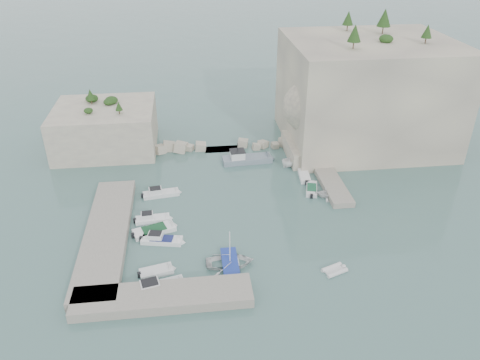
{
  "coord_description": "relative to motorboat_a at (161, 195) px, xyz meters",
  "views": [
    {
      "loc": [
        -6.43,
        -48.17,
        33.97
      ],
      "look_at": [
        0.0,
        6.0,
        3.0
      ],
      "focal_mm": 35.0,
      "sensor_mm": 36.0,
      "label": 1
    }
  ],
  "objects": [
    {
      "name": "quay_west",
      "position": [
        -6.22,
        -9.22,
        0.55
      ],
      "size": [
        5.0,
        24.0,
        1.1
      ],
      "primitive_type": "cube",
      "color": "#9E9689",
      "rests_on": "ground"
    },
    {
      "name": "tender_east_a",
      "position": [
        22.64,
        -3.18,
        0.0
      ],
      "size": [
        3.61,
        3.32,
        1.59
      ],
      "primitive_type": "imported",
      "rotation": [
        0.0,
        0.0,
        1.3
      ],
      "color": "white",
      "rests_on": "ground"
    },
    {
      "name": "inflatable_dinghy",
      "position": [
        19.27,
        -18.34,
        0.0
      ],
      "size": [
        3.12,
        2.29,
        0.44
      ],
      "primitive_type": null,
      "rotation": [
        0.0,
        0.0,
        0.37
      ],
      "color": "silver",
      "rests_on": "ground"
    },
    {
      "name": "outcrop_west",
      "position": [
        -9.22,
        16.78,
        3.5
      ],
      "size": [
        16.0,
        14.0,
        7.0
      ],
      "primitive_type": "cube",
      "color": "beige",
      "rests_on": "ground"
    },
    {
      "name": "vegetation",
      "position": [
        28.61,
        16.18,
        17.93
      ],
      "size": [
        53.48,
        13.88,
        13.4
      ],
      "color": "#1E4219",
      "rests_on": "ground"
    },
    {
      "name": "ledge_east",
      "position": [
        24.28,
        1.78,
        0.4
      ],
      "size": [
        3.0,
        16.0,
        0.8
      ],
      "primitive_type": "cube",
      "color": "#9E9689",
      "rests_on": "ground"
    },
    {
      "name": "ground",
      "position": [
        10.78,
        -8.22,
        0.0
      ],
      "size": [
        400.0,
        400.0,
        0.0
      ],
      "primitive_type": "plane",
      "color": "#4B716C",
      "rests_on": "ground"
    },
    {
      "name": "motorboat_a",
      "position": [
        0.0,
        0.0,
        0.0
      ],
      "size": [
        5.59,
        2.36,
        1.4
      ],
      "primitive_type": null,
      "rotation": [
        0.0,
        0.0,
        0.14
      ],
      "color": "white",
      "rests_on": "ground"
    },
    {
      "name": "rowboat",
      "position": [
        8.04,
        -15.88,
        0.0
      ],
      "size": [
        5.37,
        3.84,
        1.11
      ],
      "primitive_type": "imported",
      "rotation": [
        0.0,
        0.0,
        1.57
      ],
      "color": "white",
      "rests_on": "ground"
    },
    {
      "name": "quay_south",
      "position": [
        0.78,
        -20.72,
        0.55
      ],
      "size": [
        18.0,
        4.0,
        1.1
      ],
      "primitive_type": "cube",
      "color": "#9E9689",
      "rests_on": "ground"
    },
    {
      "name": "tender_east_b",
      "position": [
        21.1,
        -1.22,
        0.0
      ],
      "size": [
        2.54,
        4.59,
        0.7
      ],
      "primitive_type": null,
      "rotation": [
        0.0,
        0.0,
        1.31
      ],
      "color": "silver",
      "rests_on": "ground"
    },
    {
      "name": "motorboat_f",
      "position": [
        0.24,
        -18.96,
        0.0
      ],
      "size": [
        6.28,
        3.14,
        1.4
      ],
      "primitive_type": null,
      "rotation": [
        0.0,
        0.0,
        0.23
      ],
      "color": "silver",
      "rests_on": "ground"
    },
    {
      "name": "motorboat_c",
      "position": [
        -0.59,
        -8.62,
        0.0
      ],
      "size": [
        5.97,
        3.8,
        0.7
      ],
      "primitive_type": null,
      "rotation": [
        0.0,
        0.0,
        0.34
      ],
      "color": "white",
      "rests_on": "ground"
    },
    {
      "name": "motorboat_e",
      "position": [
        -0.05,
        -16.37,
        0.0
      ],
      "size": [
        4.17,
        2.46,
        0.7
      ],
      "primitive_type": null,
      "rotation": [
        0.0,
        0.0,
        0.23
      ],
      "color": "silver",
      "rests_on": "ground"
    },
    {
      "name": "motorboat_d",
      "position": [
        0.39,
        -10.81,
        0.0
      ],
      "size": [
        5.52,
        2.6,
        1.4
      ],
      "primitive_type": null,
      "rotation": [
        0.0,
        0.0,
        -0.2
      ],
      "color": "white",
      "rests_on": "ground"
    },
    {
      "name": "work_boat",
      "position": [
        13.21,
        8.7,
        0.0
      ],
      "size": [
        8.62,
        3.03,
        2.2
      ],
      "primitive_type": null,
      "rotation": [
        0.0,
        0.0,
        0.06
      ],
      "color": "slate",
      "rests_on": "ground"
    },
    {
      "name": "cliff_terrace",
      "position": [
        23.78,
        9.78,
        1.25
      ],
      "size": [
        8.0,
        10.0,
        2.5
      ],
      "primitive_type": "cube",
      "color": "beige",
      "rests_on": "ground"
    },
    {
      "name": "rowboat_mast",
      "position": [
        8.04,
        -15.88,
        2.66
      ],
      "size": [
        0.1,
        0.1,
        4.2
      ],
      "primitive_type": "cylinder",
      "color": "white",
      "rests_on": "rowboat"
    },
    {
      "name": "tender_east_c",
      "position": [
        20.97,
        2.67,
        0.0
      ],
      "size": [
        1.88,
        4.65,
        0.7
      ],
      "primitive_type": null,
      "rotation": [
        0.0,
        0.0,
        1.48
      ],
      "color": "white",
      "rests_on": "ground"
    },
    {
      "name": "breakwater",
      "position": [
        9.78,
        13.78,
        0.7
      ],
      "size": [
        28.0,
        3.0,
        1.4
      ],
      "primitive_type": "cube",
      "color": "beige",
      "rests_on": "ground"
    },
    {
      "name": "cliff_east",
      "position": [
        33.78,
        14.78,
        8.5
      ],
      "size": [
        26.0,
        22.0,
        17.0
      ],
      "primitive_type": "cube",
      "color": "beige",
      "rests_on": "ground"
    },
    {
      "name": "motorboat_b",
      "position": [
        -0.89,
        -6.18,
        0.0
      ],
      "size": [
        4.8,
        1.87,
        1.4
      ],
      "primitive_type": null,
      "rotation": [
        0.0,
        0.0,
        0.07
      ],
      "color": "white",
      "rests_on": "ground"
    },
    {
      "name": "tender_east_d",
      "position": [
        20.36,
        6.49,
        0.0
      ],
      "size": [
        4.72,
        2.77,
        1.71
      ],
      "primitive_type": "imported",
      "rotation": [
        0.0,
        0.0,
        1.84
      ],
      "color": "white",
      "rests_on": "ground"
    }
  ]
}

